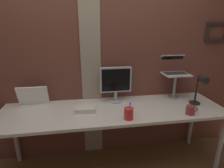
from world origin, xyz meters
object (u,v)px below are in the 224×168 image
(whiteboard_panel, at_px, (33,96))
(pen_cup, at_px, (129,114))
(coffee_mug, at_px, (191,110))
(desk_lamp, at_px, (200,87))
(laptop, at_px, (174,69))
(monitor, at_px, (116,82))

(whiteboard_panel, distance_m, pen_cup, 1.08)
(whiteboard_panel, height_order, coffee_mug, whiteboard_panel)
(desk_lamp, distance_m, coffee_mug, 0.31)
(whiteboard_panel, distance_m, desk_lamp, 1.83)
(whiteboard_panel, bearing_deg, coffee_mug, -16.69)
(coffee_mug, bearing_deg, pen_cup, -179.99)
(laptop, bearing_deg, monitor, -174.99)
(laptop, bearing_deg, pen_cup, -143.37)
(whiteboard_panel, height_order, desk_lamp, desk_lamp)
(whiteboard_panel, xyz_separation_m, coffee_mug, (1.60, -0.48, -0.07))
(laptop, height_order, coffee_mug, laptop)
(desk_lamp, bearing_deg, coffee_mug, -137.54)
(monitor, relative_size, coffee_mug, 3.28)
(whiteboard_panel, height_order, pen_cup, whiteboard_panel)
(pen_cup, bearing_deg, laptop, 36.63)
(monitor, relative_size, desk_lamp, 1.17)
(coffee_mug, bearing_deg, laptop, 84.77)
(desk_lamp, distance_m, pen_cup, 0.86)
(laptop, xyz_separation_m, whiteboard_panel, (-1.65, -0.03, -0.24))
(pen_cup, distance_m, coffee_mug, 0.64)
(laptop, bearing_deg, coffee_mug, -95.23)
(monitor, height_order, desk_lamp, monitor)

